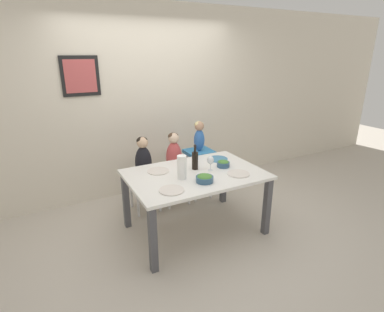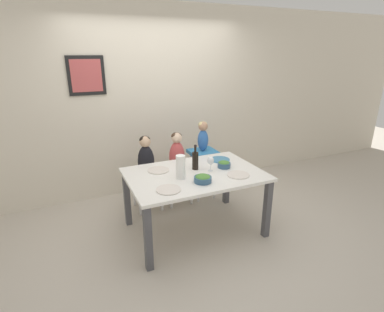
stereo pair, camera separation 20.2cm
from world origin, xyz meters
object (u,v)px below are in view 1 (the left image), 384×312
Objects in this scene: salad_bowl_large at (205,178)px; dinner_plate_front_right at (238,174)px; person_child_center at (174,153)px; salad_bowl_small at (223,164)px; dinner_plate_back_left at (158,171)px; dinner_plate_front_left at (172,190)px; wine_bottle at (195,160)px; person_baby_right at (199,135)px; wine_glass_near at (211,160)px; dinner_plate_back_right at (218,159)px; chair_right_highchair at (199,160)px; person_child_left at (143,158)px; paper_towel_roll at (182,167)px; chair_far_left at (145,183)px; chair_far_center at (174,177)px.

salad_bowl_large is 0.75× the size of dinner_plate_front_right.
person_child_center reaches higher than salad_bowl_small.
person_child_center is 1.03m from salad_bowl_large.
dinner_plate_back_left is at bearing -129.69° from person_child_center.
salad_bowl_large is 0.40m from dinner_plate_front_left.
person_baby_right is at bearing 57.32° from wine_bottle.
wine_bottle is 1.59× the size of salad_bowl_large.
wine_glass_near is 0.70× the size of dinner_plate_back_right.
wine_bottle is 0.46m from dinner_plate_back_right.
wine_glass_near reaches higher than chair_right_highchair.
person_child_left reaches higher than dinner_plate_back_left.
wine_bottle is 0.32m from paper_towel_roll.
dinner_plate_front_left is 1.00× the size of dinner_plate_back_right.
salad_bowl_large is at bearing -72.20° from chair_far_left.
dinner_plate_back_left is at bearing 82.51° from dinner_plate_front_left.
wine_bottle reaches higher than dinner_plate_back_left.
salad_bowl_large reaches higher than dinner_plate_back_left.
chair_far_center is 1.13m from dinner_plate_front_right.
dinner_plate_front_left is 0.84m from dinner_plate_front_right.
chair_far_center is 0.81× the size of person_child_center.
dinner_plate_front_left is (-0.62, -0.28, -0.12)m from wine_glass_near.
chair_far_left is at bearing 180.00° from chair_far_center.
chair_far_left is 1.84× the size of dinner_plate_back_right.
person_child_center is 0.63m from dinner_plate_back_right.
chair_right_highchair is at bearing -0.11° from person_child_center.
paper_towel_roll is 1.05× the size of dinner_plate_front_right.
person_baby_right is 1.42× the size of wine_bottle.
paper_towel_roll is 0.37m from dinner_plate_back_left.
chair_right_highchair is 1.00m from dinner_plate_back_left.
chair_right_highchair is 0.85m from person_child_left.
dinner_plate_front_left is at bearing -155.36° from wine_glass_near.
salad_bowl_small is at bearing -45.05° from person_child_left.
chair_far_center is 0.77m from dinner_plate_back_left.
person_child_left is at bearing 86.26° from dinner_plate_front_left.
chair_right_highchair is at bearing 57.28° from wine_bottle.
dinner_plate_back_left is (-0.41, 0.13, -0.11)m from wine_bottle.
salad_bowl_small is (0.33, -0.09, -0.07)m from wine_bottle.
wine_glass_near reaches higher than salad_bowl_large.
person_baby_right is 1.68× the size of dinner_plate_front_left.
person_child_left is 1.28m from dinner_plate_front_right.
wine_glass_near reaches higher than dinner_plate_back_left.
paper_towel_roll is 1.40× the size of salad_bowl_large.
person_child_left is (-0.83, 0.00, 0.17)m from chair_right_highchair.
salad_bowl_small is (0.31, -0.74, 0.39)m from chair_far_center.
wine_glass_near is 0.41m from dinner_plate_back_right.
wine_bottle reaches higher than dinner_plate_front_right.
person_child_center reaches higher than paper_towel_roll.
dinner_plate_back_right is at bearing 20.43° from wine_bottle.
salad_bowl_large reaches higher than chair_far_left.
chair_right_highchair is at bearing 50.92° from paper_towel_roll.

